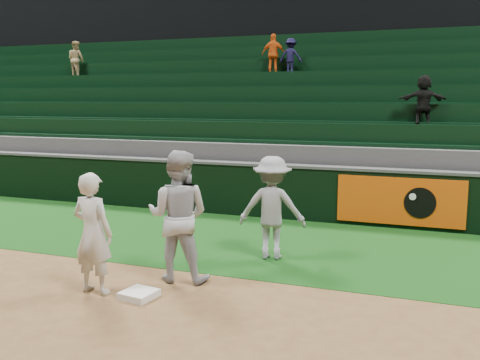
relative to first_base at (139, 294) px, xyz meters
name	(u,v)px	position (x,y,z in m)	size (l,w,h in m)	color
ground	(156,290)	(0.07, 0.33, -0.05)	(70.00, 70.00, 0.00)	brown
foul_grass	(232,239)	(0.07, 3.33, -0.04)	(36.00, 4.20, 0.01)	#0E380F
upper_deck	(354,22)	(0.07, 17.78, 5.95)	(40.00, 12.00, 12.00)	black
first_base	(139,294)	(0.00, 0.00, 0.00)	(0.43, 0.43, 0.10)	white
first_baseman	(93,233)	(-0.70, -0.04, 0.81)	(0.63, 0.41, 1.72)	silver
baserunner	(178,216)	(0.18, 0.87, 0.94)	(0.96, 0.75, 1.98)	#A9ABB4
base_coach	(272,208)	(1.17, 2.41, 0.84)	(1.14, 0.65, 1.76)	gray
field_wall	(267,190)	(0.10, 5.53, 0.58)	(36.00, 0.45, 1.25)	black
stadium_seating	(306,134)	(0.07, 9.30, 1.65)	(36.00, 5.95, 4.85)	#3B3B3D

